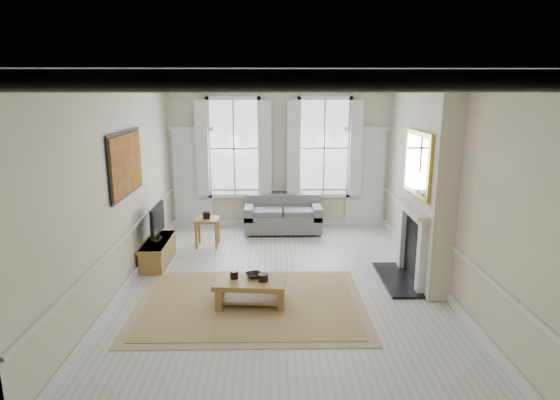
{
  "coord_description": "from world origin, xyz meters",
  "views": [
    {
      "loc": [
        -0.17,
        -7.33,
        3.24
      ],
      "look_at": [
        -0.02,
        1.03,
        1.25
      ],
      "focal_mm": 30.0,
      "sensor_mm": 36.0,
      "label": 1
    }
  ],
  "objects_px": {
    "sofa": "(283,217)",
    "coffee_table": "(250,284)",
    "side_table": "(207,224)",
    "tv_stand": "(158,252)"
  },
  "relations": [
    {
      "from": "sofa",
      "to": "coffee_table",
      "type": "bearing_deg",
      "value": -98.8
    },
    {
      "from": "coffee_table",
      "to": "sofa",
      "type": "bearing_deg",
      "value": 86.32
    },
    {
      "from": "sofa",
      "to": "side_table",
      "type": "xyz_separation_m",
      "value": [
        -1.62,
        -0.98,
        0.14
      ]
    },
    {
      "from": "sofa",
      "to": "tv_stand",
      "type": "relative_size",
      "value": 1.37
    },
    {
      "from": "side_table",
      "to": "tv_stand",
      "type": "bearing_deg",
      "value": -128.43
    },
    {
      "from": "side_table",
      "to": "coffee_table",
      "type": "bearing_deg",
      "value": -69.82
    },
    {
      "from": "coffee_table",
      "to": "tv_stand",
      "type": "xyz_separation_m",
      "value": [
        -1.83,
        1.79,
        -0.1
      ]
    },
    {
      "from": "coffee_table",
      "to": "side_table",
      "type": "bearing_deg",
      "value": 115.31
    },
    {
      "from": "sofa",
      "to": "side_table",
      "type": "distance_m",
      "value": 1.89
    },
    {
      "from": "sofa",
      "to": "tv_stand",
      "type": "distance_m",
      "value": 3.13
    }
  ]
}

